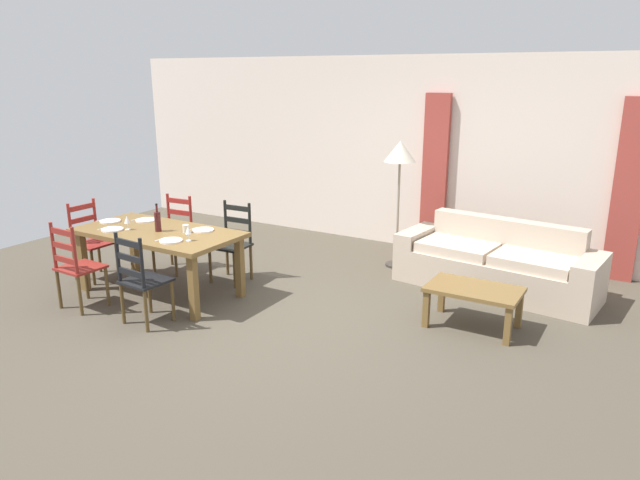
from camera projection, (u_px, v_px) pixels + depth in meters
name	position (u px, v px, depth m)	size (l,w,h in m)	color
ground_plane	(269.00, 319.00, 6.06)	(9.60, 9.60, 0.02)	#4A4336
wall_far	(400.00, 152.00, 8.41)	(9.60, 0.16, 2.70)	beige
curtain_panel_left	(435.00, 175.00, 8.08)	(0.35, 0.08, 2.20)	#A43D34
curtain_panel_right	(628.00, 192.00, 6.90)	(0.35, 0.08, 2.20)	#A43D34
dining_table	(158.00, 238.00, 6.58)	(1.90, 0.96, 0.75)	brown
dining_chair_near_left	(76.00, 266.00, 6.19)	(0.43, 0.41, 0.96)	maroon
dining_chair_near_right	(141.00, 279.00, 5.80)	(0.45, 0.43, 0.96)	black
dining_chair_far_left	(175.00, 234.00, 7.46)	(0.45, 0.43, 0.96)	maroon
dining_chair_far_right	(233.00, 242.00, 7.07)	(0.44, 0.42, 0.96)	black
dining_chair_head_west	(91.00, 240.00, 7.15)	(0.41, 0.43, 0.96)	maroon
dinner_plate_near_left	(112.00, 229.00, 6.56)	(0.24, 0.24, 0.02)	white
fork_near_left	(103.00, 228.00, 6.64)	(0.02, 0.17, 0.01)	silver
dinner_plate_near_right	(171.00, 241.00, 6.12)	(0.24, 0.24, 0.02)	white
fork_near_right	(161.00, 239.00, 6.20)	(0.02, 0.17, 0.01)	silver
dinner_plate_far_left	(146.00, 220.00, 6.98)	(0.24, 0.24, 0.02)	white
fork_far_left	(137.00, 219.00, 7.05)	(0.02, 0.17, 0.01)	silver
dinner_plate_far_right	(203.00, 230.00, 6.54)	(0.24, 0.24, 0.02)	white
fork_far_right	(193.00, 229.00, 6.61)	(0.02, 0.17, 0.01)	silver
dinner_plate_head_west	(110.00, 221.00, 6.93)	(0.24, 0.24, 0.02)	white
fork_head_west	(102.00, 220.00, 7.01)	(0.02, 0.17, 0.01)	silver
wine_bottle	(158.00, 221.00, 6.49)	(0.07, 0.07, 0.32)	#471919
wine_glass_near_left	(127.00, 220.00, 6.56)	(0.06, 0.06, 0.16)	white
wine_glass_near_right	(188.00, 231.00, 6.12)	(0.06, 0.06, 0.16)	white
coffee_cup_primary	(186.00, 229.00, 6.46)	(0.07, 0.07, 0.09)	beige
couch	(498.00, 265.00, 6.82)	(2.35, 1.05, 0.80)	#BCA993
coffee_table	(474.00, 294.00, 5.76)	(0.90, 0.56, 0.42)	brown
standing_lamp	(400.00, 159.00, 7.33)	(0.40, 0.40, 1.64)	#332D28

